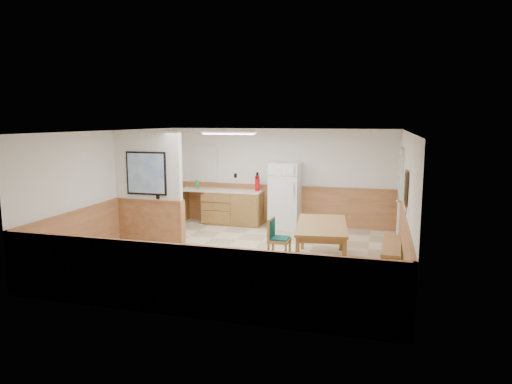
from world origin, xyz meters
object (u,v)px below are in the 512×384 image
(dining_chair, at_px, (275,236))
(soap_bottle, at_px, (197,184))
(refrigerator, at_px, (285,195))
(dining_table, at_px, (322,229))
(dining_bench, at_px, (392,250))
(fire_extinguisher, at_px, (257,183))

(dining_chair, xyz_separation_m, soap_bottle, (-2.80, 2.86, 0.52))
(refrigerator, distance_m, dining_table, 2.91)
(refrigerator, relative_size, dining_bench, 1.09)
(dining_chair, bearing_deg, fire_extinguisher, 113.48)
(soap_bottle, bearing_deg, dining_table, -36.20)
(fire_extinguisher, relative_size, soap_bottle, 2.10)
(fire_extinguisher, bearing_deg, soap_bottle, 173.16)
(refrigerator, height_order, dining_bench, refrigerator)
(refrigerator, relative_size, fire_extinguisher, 3.40)
(dining_table, distance_m, soap_bottle, 4.56)
(refrigerator, height_order, dining_chair, refrigerator)
(dining_table, distance_m, dining_chair, 0.90)
(fire_extinguisher, bearing_deg, dining_table, -60.87)
(dining_table, height_order, soap_bottle, soap_bottle)
(refrigerator, distance_m, fire_extinguisher, 0.81)
(refrigerator, bearing_deg, dining_chair, -81.52)
(fire_extinguisher, bearing_deg, dining_chair, -75.86)
(refrigerator, xyz_separation_m, fire_extinguisher, (-0.75, 0.08, 0.28))
(fire_extinguisher, xyz_separation_m, soap_bottle, (-1.66, -0.02, -0.10))
(refrigerator, bearing_deg, soap_bottle, 179.05)
(dining_bench, height_order, soap_bottle, soap_bottle)
(dining_bench, xyz_separation_m, soap_bottle, (-4.97, 2.68, 0.68))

